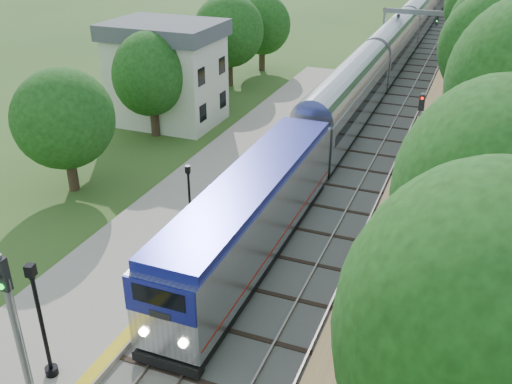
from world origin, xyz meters
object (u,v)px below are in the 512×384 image
at_px(signal_gantry, 422,24).
at_px(signal_farside, 418,130).
at_px(train, 417,20).
at_px(signal_platform, 14,323).
at_px(station_building, 167,72).
at_px(lamppost_mid, 43,328).
at_px(lamppost_far, 190,205).

bearing_deg(signal_gantry, signal_farside, -82.89).
xyz_separation_m(train, signal_platform, (-2.90, -71.18, 2.16)).
bearing_deg(signal_farside, signal_platform, -110.94).
bearing_deg(train, station_building, -108.23).
distance_m(lamppost_mid, signal_platform, 2.67).
relative_size(station_building, lamppost_mid, 1.78).
xyz_separation_m(train, signal_farside, (6.20, -47.40, 1.52)).
distance_m(lamppost_far, signal_platform, 12.79).
bearing_deg(lamppost_mid, station_building, 110.94).
xyz_separation_m(signal_gantry, signal_platform, (-5.37, -53.67, -0.46)).
xyz_separation_m(lamppost_far, signal_platform, (0.67, -12.58, 2.20)).
height_order(signal_platform, signal_farside, signal_platform).
height_order(train, lamppost_far, train).
xyz_separation_m(station_building, signal_platform, (11.10, -28.68, 0.27)).
height_order(train, signal_platform, signal_platform).
height_order(signal_gantry, signal_farside, signal_gantry).
distance_m(train, lamppost_mid, 69.50).
relative_size(signal_gantry, signal_farside, 1.42).
bearing_deg(train, lamppost_far, -93.48).
bearing_deg(train, signal_platform, -92.33).
height_order(signal_gantry, lamppost_mid, signal_gantry).
bearing_deg(lamppost_far, signal_gantry, 81.64).
xyz_separation_m(station_building, lamppost_mid, (10.29, -26.90, -1.56)).
bearing_deg(signal_platform, lamppost_mid, 114.33).
bearing_deg(lamppost_mid, signal_platform, -65.67).
bearing_deg(lamppost_far, signal_farside, 48.91).
relative_size(signal_gantry, signal_platform, 1.30).
bearing_deg(train, signal_gantry, -81.97).
distance_m(station_building, lamppost_far, 19.28).
xyz_separation_m(lamppost_mid, signal_farside, (9.90, 22.00, 1.19)).
relative_size(train, signal_platform, 21.18).
distance_m(station_building, lamppost_mid, 28.85).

